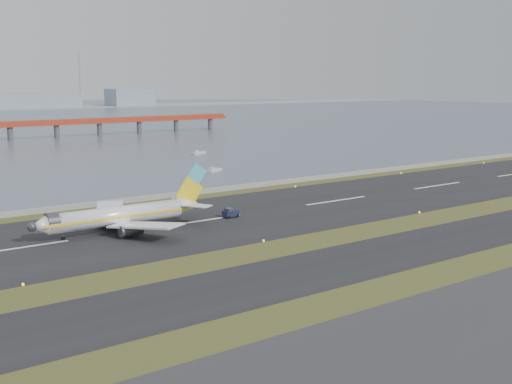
# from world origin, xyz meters

# --- Properties ---
(ground) EXTENTS (1000.00, 1000.00, 0.00)m
(ground) POSITION_xyz_m (0.00, 0.00, 0.00)
(ground) COLOR #354518
(ground) RESTS_ON ground
(taxiway_strip) EXTENTS (1000.00, 18.00, 0.10)m
(taxiway_strip) POSITION_xyz_m (0.00, -12.00, 0.05)
(taxiway_strip) COLOR black
(taxiway_strip) RESTS_ON ground
(runway_strip) EXTENTS (1000.00, 45.00, 0.10)m
(runway_strip) POSITION_xyz_m (0.00, 30.00, 0.05)
(runway_strip) COLOR black
(runway_strip) RESTS_ON ground
(seawall) EXTENTS (1000.00, 2.50, 1.00)m
(seawall) POSITION_xyz_m (0.00, 60.00, 0.50)
(seawall) COLOR gray
(seawall) RESTS_ON ground
(red_pier) EXTENTS (260.00, 5.00, 10.20)m
(red_pier) POSITION_xyz_m (20.00, 250.00, 7.28)
(red_pier) COLOR #9F321B
(red_pier) RESTS_ON ground
(airliner) EXTENTS (38.52, 32.89, 12.80)m
(airliner) POSITION_xyz_m (-18.02, 30.90, 3.46)
(airliner) COLOR white
(airliner) RESTS_ON ground
(pushback_tug) EXTENTS (3.64, 2.32, 2.24)m
(pushback_tug) POSITION_xyz_m (6.95, 29.22, 1.09)
(pushback_tug) COLOR #141A39
(pushback_tug) RESTS_ON ground
(workboat_near) EXTENTS (6.95, 4.51, 1.62)m
(workboat_near) POSITION_xyz_m (43.27, 93.37, 0.51)
(workboat_near) COLOR silver
(workboat_near) RESTS_ON ground
(workboat_far) EXTENTS (7.57, 4.32, 1.75)m
(workboat_far) POSITION_xyz_m (65.42, 140.56, 0.55)
(workboat_far) COLOR silver
(workboat_far) RESTS_ON ground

